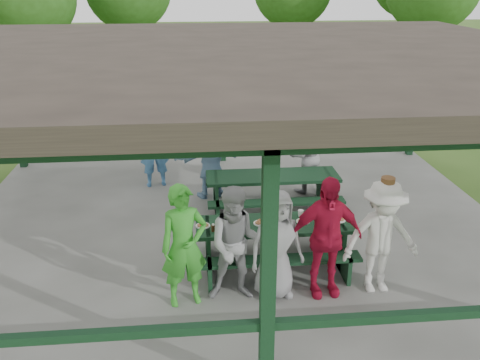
{
  "coord_description": "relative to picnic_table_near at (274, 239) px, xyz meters",
  "views": [
    {
      "loc": [
        -0.69,
        -8.1,
        4.4
      ],
      "look_at": [
        0.05,
        -0.3,
        1.22
      ],
      "focal_mm": 38.0,
      "sensor_mm": 36.0,
      "label": 1
    }
  ],
  "objects": [
    {
      "name": "contestant_green",
      "position": [
        -1.37,
        -0.83,
        0.42
      ],
      "size": [
        0.73,
        0.56,
        1.77
      ],
      "primitive_type": "imported",
      "rotation": [
        0.0,
        0.0,
        0.24
      ],
      "color": "green",
      "rests_on": "concrete_slab"
    },
    {
      "name": "picnic_table_near",
      "position": [
        0.0,
        0.0,
        0.0
      ],
      "size": [
        2.41,
        1.39,
        0.75
      ],
      "color": "black",
      "rests_on": "concrete_slab"
    },
    {
      "name": "farm_trailer",
      "position": [
        -2.04,
        10.35,
        0.13
      ],
      "size": [
        3.99,
        2.59,
        1.4
      ],
      "rotation": [
        0.0,
        0.0,
        0.37
      ],
      "color": "navy",
      "rests_on": "ground"
    },
    {
      "name": "concrete_slab",
      "position": [
        -0.49,
        1.2,
        -0.52
      ],
      "size": [
        10.0,
        8.0,
        0.1
      ],
      "primitive_type": "cube",
      "color": "#63635E",
      "rests_on": "ground"
    },
    {
      "name": "table_setting",
      "position": [
        0.12,
        0.02,
        0.31
      ],
      "size": [
        2.33,
        0.45,
        0.1
      ],
      "color": "white",
      "rests_on": "picnic_table_near"
    },
    {
      "name": "contestant_grey_left",
      "position": [
        -0.65,
        -0.79,
        0.38
      ],
      "size": [
        0.85,
        0.68,
        1.69
      ],
      "primitive_type": "imported",
      "rotation": [
        0.0,
        0.0,
        -0.04
      ],
      "color": "#99999C",
      "rests_on": "concrete_slab"
    },
    {
      "name": "contestant_grey_mid",
      "position": [
        -0.1,
        -0.77,
        0.34
      ],
      "size": [
        0.9,
        0.7,
        1.62
      ],
      "primitive_type": "imported",
      "rotation": [
        0.0,
        0.0,
        0.26
      ],
      "color": "gray",
      "rests_on": "concrete_slab"
    },
    {
      "name": "pavilion_structure",
      "position": [
        -0.49,
        1.2,
        2.6
      ],
      "size": [
        10.6,
        8.6,
        3.24
      ],
      "color": "black",
      "rests_on": "concrete_slab"
    },
    {
      "name": "contestant_red",
      "position": [
        0.59,
        -0.78,
        0.43
      ],
      "size": [
        1.08,
        0.5,
        1.8
      ],
      "primitive_type": "imported",
      "rotation": [
        0.0,
        0.0,
        0.06
      ],
      "color": "#B61233",
      "rests_on": "concrete_slab"
    },
    {
      "name": "ground",
      "position": [
        -0.49,
        1.2,
        -0.57
      ],
      "size": [
        90.0,
        90.0,
        0.0
      ],
      "primitive_type": "plane",
      "color": "#305219",
      "rests_on": "ground"
    },
    {
      "name": "spectator_blue",
      "position": [
        -2.06,
        3.51,
        0.39
      ],
      "size": [
        0.7,
        0.54,
        1.73
      ],
      "primitive_type": "imported",
      "rotation": [
        0.0,
        0.0,
        3.36
      ],
      "color": "teal",
      "rests_on": "concrete_slab"
    },
    {
      "name": "pickup_truck",
      "position": [
        3.3,
        9.16,
        0.15
      ],
      "size": [
        5.4,
        2.92,
        1.44
      ],
      "primitive_type": "imported",
      "rotation": [
        0.0,
        0.0,
        1.46
      ],
      "color": "silver",
      "rests_on": "ground"
    },
    {
      "name": "spectator_grey",
      "position": [
        1.12,
        2.9,
        0.34
      ],
      "size": [
        0.88,
        0.74,
        1.61
      ],
      "primitive_type": "imported",
      "rotation": [
        0.0,
        0.0,
        3.32
      ],
      "color": "gray",
      "rests_on": "concrete_slab"
    },
    {
      "name": "contestant_white_fedora",
      "position": [
        1.4,
        -0.79,
        0.39
      ],
      "size": [
        1.13,
        0.68,
        1.77
      ],
      "rotation": [
        0.0,
        0.0,
        0.04
      ],
      "color": "silver",
      "rests_on": "concrete_slab"
    },
    {
      "name": "picnic_table_far",
      "position": [
        0.28,
        2.0,
        0.0
      ],
      "size": [
        2.53,
        1.39,
        0.75
      ],
      "color": "black",
      "rests_on": "concrete_slab"
    },
    {
      "name": "spectator_lblue",
      "position": [
        -0.86,
        2.83,
        0.32
      ],
      "size": [
        1.52,
        0.78,
        1.57
      ],
      "primitive_type": "imported",
      "rotation": [
        0.0,
        0.0,
        3.37
      ],
      "color": "#83ABCB",
      "rests_on": "concrete_slab"
    }
  ]
}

